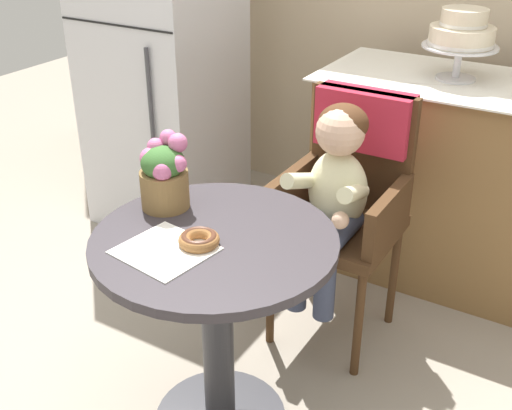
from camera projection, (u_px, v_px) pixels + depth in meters
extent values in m
cylinder|color=#332D33|center=(214.00, 242.00, 1.83)|extent=(0.72, 0.72, 0.03)
cylinder|color=#333338|center=(218.00, 340.00, 2.00)|extent=(0.10, 0.10, 0.69)
cube|color=#472D19|center=(337.00, 230.00, 2.36)|extent=(0.42, 0.42, 0.04)
cube|color=#472D19|center=(362.00, 150.00, 2.38)|extent=(0.40, 0.04, 0.46)
cube|color=#472D19|center=(293.00, 191.00, 2.39)|extent=(0.04, 0.38, 0.18)
cube|color=#472D19|center=(389.00, 216.00, 2.22)|extent=(0.04, 0.38, 0.18)
cube|color=#B22338|center=(365.00, 120.00, 2.33)|extent=(0.36, 0.11, 0.22)
cylinder|color=#472D19|center=(270.00, 294.00, 2.42)|extent=(0.03, 0.03, 0.45)
cylinder|color=#472D19|center=(358.00, 324.00, 2.25)|extent=(0.03, 0.03, 0.45)
cylinder|color=#472D19|center=(312.00, 251.00, 2.69)|extent=(0.03, 0.03, 0.45)
cylinder|color=#472D19|center=(394.00, 275.00, 2.53)|extent=(0.03, 0.03, 0.45)
ellipsoid|color=beige|center=(338.00, 190.00, 2.26)|extent=(0.22, 0.16, 0.30)
sphere|color=#E0B293|center=(340.00, 131.00, 2.15)|extent=(0.17, 0.17, 0.17)
ellipsoid|color=#4C2D19|center=(343.00, 123.00, 2.15)|extent=(0.17, 0.17, 0.14)
cylinder|color=beige|center=(303.00, 181.00, 2.21)|extent=(0.08, 0.23, 0.13)
sphere|color=#E0B293|center=(295.00, 208.00, 2.18)|extent=(0.06, 0.06, 0.06)
cylinder|color=beige|center=(354.00, 193.00, 2.13)|extent=(0.08, 0.23, 0.13)
sphere|color=#E0B293|center=(340.00, 220.00, 2.11)|extent=(0.06, 0.06, 0.06)
cylinder|color=#3F4760|center=(312.00, 223.00, 2.28)|extent=(0.09, 0.22, 0.09)
cylinder|color=#3F4760|center=(297.00, 277.00, 2.27)|extent=(0.08, 0.08, 0.26)
cylinder|color=#3F4760|center=(341.00, 230.00, 2.23)|extent=(0.09, 0.22, 0.09)
cylinder|color=#3F4760|center=(325.00, 286.00, 2.22)|extent=(0.08, 0.08, 0.26)
cube|color=white|center=(165.00, 250.00, 1.75)|extent=(0.27, 0.26, 0.00)
torus|color=#936033|center=(199.00, 240.00, 1.77)|extent=(0.12, 0.12, 0.04)
torus|color=#512D1E|center=(199.00, 237.00, 1.77)|extent=(0.10, 0.10, 0.02)
cylinder|color=brown|center=(165.00, 189.00, 1.96)|extent=(0.15, 0.15, 0.12)
ellipsoid|color=#38662D|center=(163.00, 162.00, 1.92)|extent=(0.14, 0.14, 0.10)
sphere|color=#CC6699|center=(178.00, 164.00, 1.90)|extent=(0.05, 0.05, 0.05)
sphere|color=#CC6699|center=(178.00, 143.00, 1.91)|extent=(0.06, 0.06, 0.06)
sphere|color=#CC6699|center=(168.00, 138.00, 1.93)|extent=(0.05, 0.05, 0.05)
sphere|color=#CC6699|center=(156.00, 146.00, 1.93)|extent=(0.05, 0.05, 0.05)
sphere|color=#CC6699|center=(151.00, 158.00, 1.92)|extent=(0.07, 0.07, 0.07)
sphere|color=#CC6699|center=(157.00, 162.00, 1.90)|extent=(0.06, 0.06, 0.06)
sphere|color=#CC6699|center=(162.00, 170.00, 1.88)|extent=(0.06, 0.06, 0.06)
cube|color=olive|center=(497.00, 192.00, 2.68)|extent=(1.50, 0.56, 0.90)
cylinder|color=silver|center=(455.00, 78.00, 2.58)|extent=(0.16, 0.16, 0.01)
cylinder|color=silver|center=(458.00, 62.00, 2.55)|extent=(0.03, 0.03, 0.12)
cylinder|color=silver|center=(460.00, 46.00, 2.52)|extent=(0.30, 0.30, 0.01)
cylinder|color=beige|center=(462.00, 36.00, 2.50)|extent=(0.26, 0.25, 0.08)
cylinder|color=white|center=(461.00, 43.00, 2.52)|extent=(0.26, 0.26, 0.01)
cylinder|color=beige|center=(464.00, 17.00, 2.47)|extent=(0.18, 0.18, 0.07)
cylinder|color=white|center=(463.00, 24.00, 2.48)|extent=(0.18, 0.18, 0.01)
cube|color=silver|center=(162.00, 58.00, 3.07)|extent=(0.64, 0.60, 1.70)
cube|color=black|center=(115.00, 25.00, 2.75)|extent=(0.63, 0.01, 0.01)
cylinder|color=#3F3F44|center=(150.00, 99.00, 2.79)|extent=(0.02, 0.02, 0.45)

